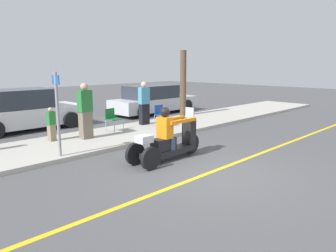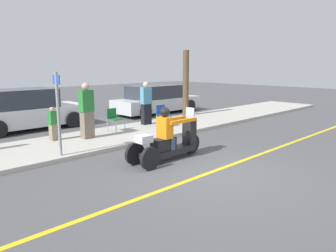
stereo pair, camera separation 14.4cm
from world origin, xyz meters
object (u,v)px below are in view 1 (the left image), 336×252
at_px(motorcycle_trike, 168,141).
at_px(spectator_with_child, 85,112).
at_px(spectator_end_of_line, 144,104).
at_px(folding_chair_curbside, 161,113).
at_px(spectator_mid_group, 51,125).
at_px(street_sign, 58,111).
at_px(parked_car_lot_far, 154,100).
at_px(parked_car_lot_center, 23,111).
at_px(folding_chair_set_back, 112,117).
at_px(tree_trunk, 183,83).

height_order(motorcycle_trike, spectator_with_child, spectator_with_child).
height_order(spectator_end_of_line, folding_chair_curbside, spectator_end_of_line).
relative_size(spectator_mid_group, street_sign, 0.49).
height_order(spectator_end_of_line, parked_car_lot_far, spectator_end_of_line).
height_order(parked_car_lot_center, street_sign, street_sign).
relative_size(spectator_mid_group, folding_chair_set_back, 1.30).
bearing_deg(folding_chair_curbside, parked_car_lot_center, 136.23).
xyz_separation_m(motorcycle_trike, spectator_mid_group, (-1.36, 3.82, 0.12)).
distance_m(parked_car_lot_center, tree_trunk, 6.96).
bearing_deg(spectator_with_child, tree_trunk, 9.73).
xyz_separation_m(spectator_end_of_line, street_sign, (-4.62, -1.89, 0.37)).
xyz_separation_m(folding_chair_curbside, tree_trunk, (2.61, 1.18, 1.01)).
xyz_separation_m(parked_car_lot_center, street_sign, (-1.00, -4.82, 0.58)).
distance_m(folding_chair_set_back, parked_car_lot_far, 5.36).
height_order(spectator_mid_group, folding_chair_curbside, spectator_mid_group).
distance_m(folding_chair_set_back, parked_car_lot_center, 3.69).
xyz_separation_m(folding_chair_curbside, folding_chair_set_back, (-1.94, 0.51, 0.00)).
xyz_separation_m(parked_car_lot_center, tree_trunk, (6.44, -2.49, 0.89)).
xyz_separation_m(motorcycle_trike, spectator_end_of_line, (2.61, 3.91, 0.43)).
xyz_separation_m(spectator_end_of_line, parked_car_lot_center, (-3.62, 2.94, -0.20)).
distance_m(spectator_mid_group, folding_chair_curbside, 4.22).
bearing_deg(parked_car_lot_center, folding_chair_curbside, -43.77).
height_order(folding_chair_curbside, parked_car_lot_center, parked_car_lot_center).
xyz_separation_m(motorcycle_trike, folding_chair_curbside, (2.82, 3.17, 0.11)).
bearing_deg(parked_car_lot_far, folding_chair_set_back, -148.97).
height_order(parked_car_lot_far, street_sign, street_sign).
bearing_deg(motorcycle_trike, spectator_mid_group, 109.57).
xyz_separation_m(spectator_mid_group, street_sign, (-0.66, -1.80, 0.68)).
height_order(folding_chair_curbside, street_sign, street_sign).
distance_m(spectator_end_of_line, parked_car_lot_far, 3.84).
relative_size(spectator_mid_group, parked_car_lot_far, 0.22).
relative_size(motorcycle_trike, parked_car_lot_far, 0.50).
xyz_separation_m(spectator_with_child, spectator_end_of_line, (3.01, 0.56, -0.05)).
bearing_deg(tree_trunk, street_sign, -162.59).
relative_size(motorcycle_trike, spectator_mid_group, 2.24).
distance_m(spectator_end_of_line, parked_car_lot_center, 4.67).
xyz_separation_m(spectator_end_of_line, parked_car_lot_far, (2.87, 2.54, -0.26)).
relative_size(folding_chair_curbside, tree_trunk, 0.27).
xyz_separation_m(folding_chair_set_back, street_sign, (-2.90, -1.66, 0.69)).
xyz_separation_m(motorcycle_trike, street_sign, (-2.02, 2.02, 0.81)).
bearing_deg(spectator_with_child, parked_car_lot_far, 27.72).
bearing_deg(spectator_end_of_line, folding_chair_set_back, -172.44).
height_order(spectator_with_child, spectator_mid_group, spectator_with_child).
bearing_deg(folding_chair_curbside, spectator_end_of_line, 105.89).
bearing_deg(spectator_end_of_line, motorcycle_trike, -123.71).
bearing_deg(spectator_end_of_line, parked_car_lot_center, 140.98).
relative_size(parked_car_lot_center, street_sign, 1.99).
xyz_separation_m(motorcycle_trike, spectator_with_child, (-0.41, 3.35, 0.48)).
distance_m(folding_chair_set_back, tree_trunk, 4.70).
bearing_deg(spectator_mid_group, spectator_end_of_line, 1.28).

